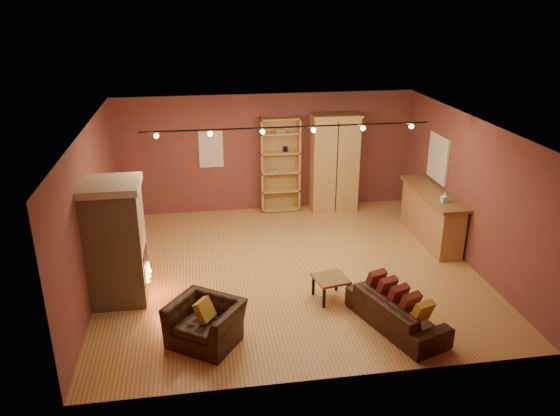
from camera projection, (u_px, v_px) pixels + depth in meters
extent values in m
plane|color=#A5733A|center=(289.00, 269.00, 10.47)|extent=(7.00, 7.00, 0.00)
plane|color=#56381B|center=(290.00, 125.00, 9.45)|extent=(7.00, 7.00, 0.00)
cube|color=brown|center=(266.00, 153.00, 12.95)|extent=(7.00, 0.02, 2.80)
cube|color=brown|center=(91.00, 212.00, 9.46)|extent=(0.02, 6.50, 2.80)
cube|color=brown|center=(469.00, 191.00, 10.47)|extent=(0.02, 6.50, 2.80)
cube|color=tan|center=(116.00, 245.00, 9.12)|extent=(0.90, 0.90, 2.00)
cube|color=beige|center=(109.00, 186.00, 8.73)|extent=(0.98, 0.98, 0.12)
cube|color=black|center=(143.00, 265.00, 9.32)|extent=(0.10, 0.65, 0.55)
cone|color=orange|center=(148.00, 271.00, 9.37)|extent=(0.10, 0.10, 0.22)
cube|color=silver|center=(211.00, 149.00, 12.69)|extent=(0.56, 0.04, 0.86)
cube|color=tan|center=(279.00, 163.00, 13.07)|extent=(0.93, 0.04, 2.28)
cube|color=tan|center=(261.00, 166.00, 12.86)|extent=(0.04, 0.36, 2.28)
cube|color=tan|center=(299.00, 164.00, 12.99)|extent=(0.04, 0.36, 2.28)
cube|color=gray|center=(274.00, 170.00, 12.95)|extent=(0.18, 0.12, 0.05)
cube|color=black|center=(285.00, 149.00, 12.80)|extent=(0.10, 0.10, 0.12)
cube|color=tan|center=(280.00, 208.00, 13.32)|extent=(0.93, 0.36, 0.04)
cube|color=tan|center=(280.00, 190.00, 13.15)|extent=(0.93, 0.36, 0.03)
cube|color=tan|center=(280.00, 171.00, 12.98)|extent=(0.93, 0.36, 0.04)
cube|color=tan|center=(280.00, 152.00, 12.81)|extent=(0.93, 0.36, 0.04)
cube|color=tan|center=(280.00, 133.00, 12.64)|extent=(0.93, 0.36, 0.04)
cube|color=tan|center=(280.00, 118.00, 12.51)|extent=(0.93, 0.36, 0.04)
cube|color=tan|center=(334.00, 164.00, 13.00)|extent=(1.09, 0.60, 2.29)
cube|color=brown|center=(337.00, 167.00, 12.73)|extent=(0.02, 0.01, 2.19)
cube|color=tan|center=(336.00, 115.00, 12.57)|extent=(1.15, 0.66, 0.06)
cube|color=tan|center=(431.00, 217.00, 11.55)|extent=(0.49, 2.15, 1.03)
cube|color=brown|center=(434.00, 193.00, 11.35)|extent=(0.61, 2.27, 0.06)
cube|color=#8CC1E0|center=(444.00, 199.00, 10.75)|extent=(0.13, 0.13, 0.12)
cone|color=white|center=(445.00, 194.00, 10.71)|extent=(0.08, 0.08, 0.10)
cube|color=silver|center=(438.00, 158.00, 11.66)|extent=(0.05, 0.90, 1.00)
imported|color=black|center=(397.00, 307.00, 8.54)|extent=(1.10, 1.87, 0.70)
cube|color=gold|center=(422.00, 311.00, 8.01)|extent=(0.36, 0.32, 0.36)
cube|color=maroon|center=(410.00, 303.00, 8.23)|extent=(0.36, 0.32, 0.36)
cube|color=maroon|center=(398.00, 294.00, 8.46)|extent=(0.36, 0.32, 0.36)
cube|color=maroon|center=(387.00, 287.00, 8.68)|extent=(0.36, 0.32, 0.36)
cube|color=maroon|center=(376.00, 279.00, 8.90)|extent=(0.36, 0.32, 0.36)
imported|color=black|center=(205.00, 316.00, 8.12)|extent=(1.20, 1.11, 0.88)
cube|color=gold|center=(205.00, 310.00, 8.08)|extent=(0.36, 0.38, 0.34)
cube|color=brown|center=(331.00, 279.00, 9.31)|extent=(0.63, 0.63, 0.04)
cube|color=black|center=(321.00, 297.00, 9.15)|extent=(0.04, 0.04, 0.36)
cube|color=black|center=(346.00, 295.00, 9.22)|extent=(0.04, 0.04, 0.36)
cube|color=black|center=(315.00, 284.00, 9.56)|extent=(0.04, 0.04, 0.36)
cube|color=black|center=(340.00, 282.00, 9.63)|extent=(0.04, 0.04, 0.36)
cylinder|color=black|center=(288.00, 127.00, 9.66)|extent=(5.20, 0.03, 0.03)
sphere|color=#FFD88C|center=(156.00, 136.00, 9.36)|extent=(0.09, 0.09, 0.09)
sphere|color=#FFD88C|center=(210.00, 134.00, 9.49)|extent=(0.09, 0.09, 0.09)
sphere|color=#FFD88C|center=(263.00, 132.00, 9.62)|extent=(0.09, 0.09, 0.09)
sphere|color=#FFD88C|center=(313.00, 130.00, 9.75)|extent=(0.09, 0.09, 0.09)
sphere|color=#FFD88C|center=(363.00, 128.00, 9.89)|extent=(0.09, 0.09, 0.09)
sphere|color=#FFD88C|center=(411.00, 126.00, 10.02)|extent=(0.09, 0.09, 0.09)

